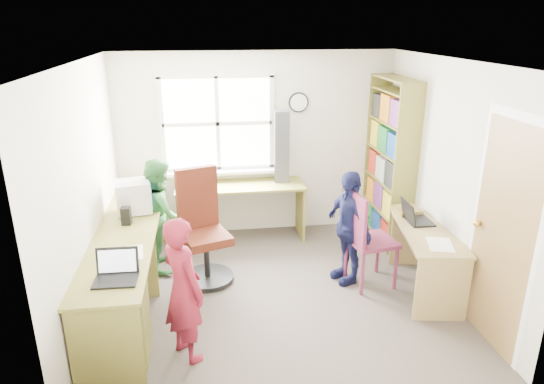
# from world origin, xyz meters

# --- Properties ---
(room) EXTENTS (3.64, 3.44, 2.44)m
(room) POSITION_xyz_m (0.01, 0.10, 1.22)
(room) COLOR #423A33
(room) RESTS_ON ground
(l_desk) EXTENTS (2.38, 2.95, 0.75)m
(l_desk) POSITION_xyz_m (-1.31, -0.28, 0.46)
(l_desk) COLOR olive
(l_desk) RESTS_ON ground
(right_desk) EXTENTS (0.74, 1.26, 0.68)m
(right_desk) POSITION_xyz_m (1.59, -0.17, 0.50)
(right_desk) COLOR #A28951
(right_desk) RESTS_ON ground
(bookshelf) EXTENTS (0.30, 1.02, 2.10)m
(bookshelf) POSITION_xyz_m (1.65, 1.19, 1.00)
(bookshelf) COLOR olive
(bookshelf) RESTS_ON ground
(swivel_chair) EXTENTS (0.74, 0.74, 1.25)m
(swivel_chair) POSITION_xyz_m (-0.74, 0.44, 0.54)
(swivel_chair) COLOR black
(swivel_chair) RESTS_ON ground
(wooden_chair) EXTENTS (0.53, 0.53, 1.07)m
(wooden_chair) POSITION_xyz_m (0.98, 0.04, 0.58)
(wooden_chair) COLOR maroon
(wooden_chair) RESTS_ON ground
(crt_monitor) EXTENTS (0.42, 0.39, 0.36)m
(crt_monitor) POSITION_xyz_m (-1.48, 0.64, 0.93)
(crt_monitor) COLOR silver
(crt_monitor) RESTS_ON l_desk
(laptop_left) EXTENTS (0.35, 0.29, 0.24)m
(laptop_left) POSITION_xyz_m (-1.44, -0.83, 0.81)
(laptop_left) COLOR black
(laptop_left) RESTS_ON l_desk
(laptop_right) EXTENTS (0.29, 0.35, 0.24)m
(laptop_right) POSITION_xyz_m (1.54, 0.10, 0.74)
(laptop_right) COLOR black
(laptop_right) RESTS_ON right_desk
(speaker_a) EXTENTS (0.10, 0.10, 0.19)m
(speaker_a) POSITION_xyz_m (-1.51, 0.31, 0.84)
(speaker_a) COLOR black
(speaker_a) RESTS_ON l_desk
(speaker_b) EXTENTS (0.10, 0.10, 0.17)m
(speaker_b) POSITION_xyz_m (-1.44, 0.89, 0.84)
(speaker_b) COLOR black
(speaker_b) RESTS_ON l_desk
(cd_tower) EXTENTS (0.20, 0.18, 0.93)m
(cd_tower) POSITION_xyz_m (0.31, 1.50, 1.21)
(cd_tower) COLOR black
(cd_tower) RESTS_ON l_desk
(game_box) EXTENTS (0.30, 0.30, 0.05)m
(game_box) POSITION_xyz_m (1.57, 0.37, 0.71)
(game_box) COLOR red
(game_box) RESTS_ON right_desk
(paper_a) EXTENTS (0.25, 0.33, 0.00)m
(paper_a) POSITION_xyz_m (-1.39, -0.38, 0.75)
(paper_a) COLOR white
(paper_a) RESTS_ON l_desk
(paper_b) EXTENTS (0.31, 0.38, 0.00)m
(paper_b) POSITION_xyz_m (1.55, -0.48, 0.69)
(paper_b) COLOR white
(paper_b) RESTS_ON right_desk
(potted_plant) EXTENTS (0.16, 0.14, 0.28)m
(potted_plant) POSITION_xyz_m (-0.70, 1.43, 0.89)
(potted_plant) COLOR #307835
(potted_plant) RESTS_ON l_desk
(person_red) EXTENTS (0.52, 0.56, 1.29)m
(person_red) POSITION_xyz_m (-0.91, -0.90, 0.64)
(person_red) COLOR maroon
(person_red) RESTS_ON ground
(person_green) EXTENTS (0.57, 0.69, 1.31)m
(person_green) POSITION_xyz_m (-1.20, 0.78, 0.66)
(person_green) COLOR #2E7432
(person_green) RESTS_ON ground
(person_navy) EXTENTS (0.51, 0.80, 1.27)m
(person_navy) POSITION_xyz_m (0.83, 0.16, 0.64)
(person_navy) COLOR #13163D
(person_navy) RESTS_ON ground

